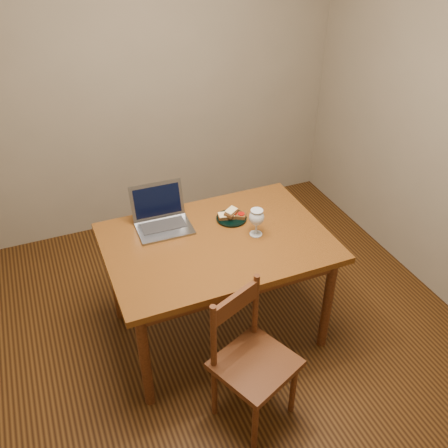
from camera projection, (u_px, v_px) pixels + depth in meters
name	position (u px, v px, depth m)	size (l,w,h in m)	color
floor	(222.00, 342.00, 3.25)	(3.20, 3.20, 0.02)	black
back_wall	(140.00, 70.00, 3.72)	(3.20, 0.02, 2.60)	gray
table	(217.00, 251.00, 2.96)	(1.30, 0.90, 0.74)	#4E2A0D
chair	(252.00, 355.00, 2.57)	(0.50, 0.49, 0.41)	#351A0B
plate	(231.00, 218.00, 3.08)	(0.19, 0.19, 0.02)	black
sandwich_cheese	(226.00, 216.00, 3.06)	(0.10, 0.06, 0.03)	#381E0C
sandwich_tomato	(237.00, 215.00, 3.07)	(0.10, 0.06, 0.03)	#381E0C
sandwich_top	(231.00, 212.00, 3.06)	(0.09, 0.06, 0.03)	#381E0C
milk_glass	(256.00, 222.00, 2.90)	(0.09, 0.09, 0.17)	white
laptop	(161.00, 215.00, 3.01)	(0.33, 0.30, 0.23)	slate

